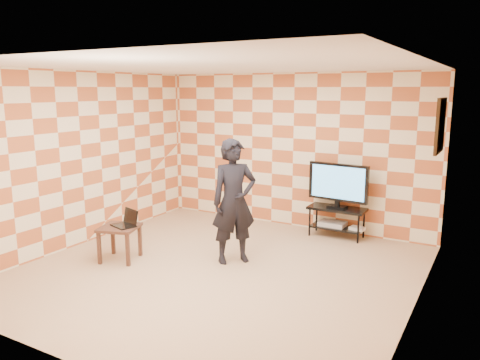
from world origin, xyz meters
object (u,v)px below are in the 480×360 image
at_px(tv, 338,183).
at_px(side_table, 119,232).
at_px(person, 234,201).
at_px(tv_stand, 337,215).

relative_size(tv, side_table, 1.57).
bearing_deg(tv, side_table, -132.62).
relative_size(side_table, person, 0.37).
distance_m(tv_stand, person, 2.09).
height_order(tv_stand, person, person).
height_order(tv_stand, tv, tv).
relative_size(tv_stand, tv, 0.92).
xyz_separation_m(tv, side_table, (-2.36, -2.57, -0.50)).
bearing_deg(tv_stand, side_table, -132.59).
distance_m(side_table, person, 1.70).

